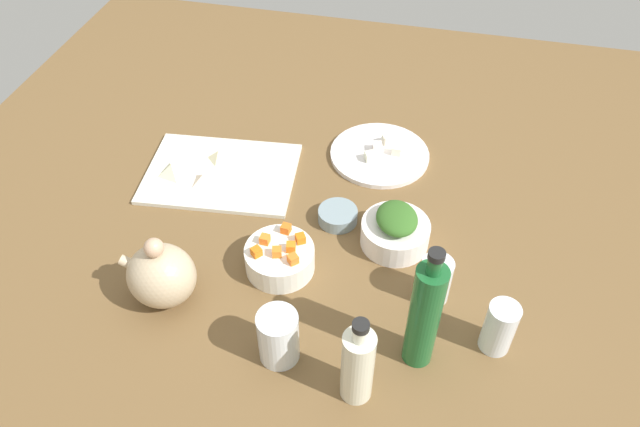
{
  "coord_description": "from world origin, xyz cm",
  "views": [
    {
      "loc": [
        -20.66,
        88.12,
        98.05
      ],
      "look_at": [
        0.0,
        0.0,
        8.0
      ],
      "focal_mm": 34.15,
      "sensor_mm": 36.0,
      "label": 1
    }
  ],
  "objects": [
    {
      "name": "tabletop",
      "position": [
        0.0,
        0.0,
        1.5
      ],
      "size": [
        190.0,
        190.0,
        3.0
      ],
      "primitive_type": "cube",
      "color": "brown",
      "rests_on": "ground"
    },
    {
      "name": "cutting_board",
      "position": [
        26.89,
        -12.19,
        3.5
      ],
      "size": [
        37.2,
        28.54,
        1.0
      ],
      "primitive_type": "cube",
      "rotation": [
        0.0,
        0.0,
        0.1
      ],
      "color": "silver",
      "rests_on": "tabletop"
    },
    {
      "name": "plate_tofu",
      "position": [
        -8.5,
        -27.56,
        3.6
      ],
      "size": [
        24.07,
        24.07,
        1.2
      ],
      "primitive_type": "cylinder",
      "color": "white",
      "rests_on": "tabletop"
    },
    {
      "name": "bowl_greens",
      "position": [
        -16.07,
        -0.18,
        5.74
      ],
      "size": [
        14.31,
        14.31,
        5.49
      ],
      "primitive_type": "cylinder",
      "color": "white",
      "rests_on": "tabletop"
    },
    {
      "name": "bowl_carrots",
      "position": [
        5.45,
        12.1,
        5.73
      ],
      "size": [
        14.0,
        14.0,
        5.46
      ],
      "primitive_type": "cylinder",
      "color": "white",
      "rests_on": "tabletop"
    },
    {
      "name": "bowl_small_side",
      "position": [
        -3.12,
        -3.64,
        4.52
      ],
      "size": [
        8.59,
        8.59,
        3.04
      ],
      "primitive_type": "cylinder",
      "color": "gray",
      "rests_on": "tabletop"
    },
    {
      "name": "teapot",
      "position": [
        24.88,
        24.26,
        9.58
      ],
      "size": [
        14.78,
        12.08,
        16.05
      ],
      "color": "tan",
      "rests_on": "tabletop"
    },
    {
      "name": "bottle_0",
      "position": [
        -23.94,
        26.28,
        15.21
      ],
      "size": [
        5.4,
        5.4,
        27.77
      ],
      "color": "#1C5D2C",
      "rests_on": "tabletop"
    },
    {
      "name": "bottle_1",
      "position": [
        -14.64,
        35.75,
        11.45
      ],
      "size": [
        5.48,
        5.48,
        19.83
      ],
      "color": "silver",
      "rests_on": "tabletop"
    },
    {
      "name": "drinking_glass_0",
      "position": [
        -37.34,
        20.91,
        8.44
      ],
      "size": [
        5.62,
        5.62,
        10.88
      ],
      "primitive_type": "cylinder",
      "color": "white",
      "rests_on": "tabletop"
    },
    {
      "name": "drinking_glass_1",
      "position": [
        0.08,
        31.68,
        8.47
      ],
      "size": [
        7.31,
        7.31,
        10.94
      ],
      "primitive_type": "cylinder",
      "color": "white",
      "rests_on": "tabletop"
    },
    {
      "name": "drinking_glass_2",
      "position": [
        -25.3,
        12.33,
        7.9
      ],
      "size": [
        6.12,
        6.12,
        9.8
      ],
      "primitive_type": "cylinder",
      "color": "white",
      "rests_on": "tabletop"
    },
    {
      "name": "carrot_cube_0",
      "position": [
        9.35,
        14.44,
        9.36
      ],
      "size": [
        2.53,
        2.53,
        1.8
      ],
      "primitive_type": "cube",
      "rotation": [
        0.0,
        0.0,
        0.89
      ],
      "color": "orange",
      "rests_on": "bowl_carrots"
    },
    {
      "name": "carrot_cube_1",
      "position": [
        8.69,
        10.91,
        9.36
      ],
      "size": [
        1.9,
        1.9,
        1.8
      ],
      "primitive_type": "cube",
      "rotation": [
        0.0,
        0.0,
        1.51
      ],
      "color": "orange",
      "rests_on": "bowl_carrots"
    },
    {
      "name": "carrot_cube_2",
      "position": [
        1.91,
        14.63,
        9.36
      ],
      "size": [
        2.55,
        2.55,
        1.8
      ],
      "primitive_type": "cube",
      "rotation": [
        0.0,
        0.0,
        2.34
      ],
      "color": "orange",
      "rests_on": "bowl_carrots"
    },
    {
      "name": "carrot_cube_3",
      "position": [
        1.86,
        9.08,
        9.36
      ],
      "size": [
        2.48,
        2.48,
        1.8
      ],
      "primitive_type": "cube",
      "rotation": [
        0.0,
        0.0,
        2.12
      ],
      "color": "orange",
      "rests_on": "bowl_carrots"
    },
    {
      "name": "carrot_cube_4",
      "position": [
        5.4,
        7.13,
        9.36
      ],
      "size": [
        2.01,
        2.01,
        1.8
      ],
      "primitive_type": "cube",
      "rotation": [
        0.0,
        0.0,
        1.45
      ],
      "color": "orange",
      "rests_on": "bowl_carrots"
    },
    {
      "name": "carrot_cube_5",
      "position": [
        5.44,
        13.59,
        9.36
      ],
      "size": [
        2.23,
        2.23,
        1.8
      ],
      "primitive_type": "cube",
      "rotation": [
        0.0,
        0.0,
        1.85
      ],
      "color": "orange",
      "rests_on": "bowl_carrots"
    },
    {
      "name": "carrot_cube_6",
      "position": [
        3.11,
        11.71,
        9.36
      ],
      "size": [
        2.14,
        2.14,
        1.8
      ],
      "primitive_type": "cube",
      "rotation": [
        0.0,
        0.0,
        1.78
      ],
      "color": "orange",
      "rests_on": "bowl_carrots"
    },
    {
      "name": "chopped_greens_mound",
      "position": [
        -16.07,
        -0.18,
        10.29
      ],
      "size": [
        11.1,
        12.3,
        3.6
      ],
      "primitive_type": "ellipsoid",
      "rotation": [
        0.0,
        0.0,
        1.87
      ],
      "color": "#336122",
      "rests_on": "bowl_greens"
    },
    {
      "name": "tofu_cube_0",
      "position": [
        -12.53,
        -27.96,
        5.3
      ],
      "size": [
        2.26,
        2.26,
        2.2
      ],
      "primitive_type": "cube",
      "rotation": [
        0.0,
        0.0,
        1.54
      ],
      "color": "white",
      "rests_on": "plate_tofu"
    },
    {
      "name": "tofu_cube_1",
      "position": [
        -7.7,
        -28.23,
        5.3
      ],
      "size": [
        2.64,
        2.64,
        2.2
      ],
      "primitive_type": "cube",
      "rotation": [
        0.0,
        0.0,
        1.8
      ],
      "color": "white",
      "rests_on": "plate_tofu"
    },
    {
      "name": "tofu_cube_2",
      "position": [
        -6.53,
        -24.2,
        5.3
      ],
      "size": [
        2.99,
        2.99,
        2.2
      ],
      "primitive_type": "cube",
      "rotation": [
        0.0,
        0.0,
        2.07
      ],
      "color": "silver",
      "rests_on": "plate_tofu"
    },
    {
      "name": "tofu_cube_3",
      "position": [
        -9.68,
        -31.59,
        5.3
      ],
      "size": [
        3.04,
        3.04,
        2.2
      ],
      "primitive_type": "cube",
      "rotation": [
        0.0,
        0.0,
        0.57
      ],
      "color": "white",
      "rests_on": "plate_tofu"
    },
    {
      "name": "dumpling_0",
      "position": [
        29.51,
        -7.95,
        5.09
      ],
      "size": [
        6.34,
        6.4,
        2.18
      ],
      "primitive_type": "pyramid",
      "rotation": [
        0.0,
        0.0,
        4.09
      ],
      "color": "beige",
      "rests_on": "cutting_board"
    },
    {
      "name": "dumpling_1",
      "position": [
        37.71,
        -9.11,
        5.37
      ],
      "size": [
        7.39,
        7.49,
        2.75
      ],
      "primitive_type": "pyramid",
      "rotation": [
        0.0,
        0.0,
        2.19
      ],
      "color": "beige",
      "rests_on": "cutting_board"
    },
    {
      "name": "dumpling_2",
      "position": [
        28.83,
        -16.54,
        5.26
      ],
      "size": [
        4.42,
        4.33,
        2.51
      ],
      "primitive_type": "pyramid",
      "rotation": [
        0.0,
        0.0,
        0.02
      ],
      "color": "beige",
      "rests_on": "cutting_board"
    }
  ]
}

